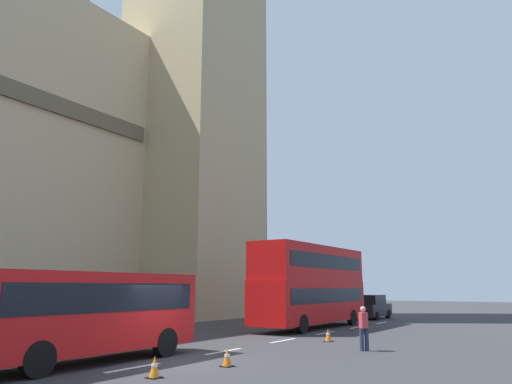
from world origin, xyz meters
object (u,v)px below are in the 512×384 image
at_px(sedan_lead, 372,307).
at_px(traffic_cone_east, 328,335).
at_px(traffic_cone_middle, 227,357).
at_px(pedestrian_by_kerb, 364,327).
at_px(double_decker_bus, 312,283).
at_px(traffic_cone_west, 154,367).

height_order(sedan_lead, traffic_cone_east, sedan_lead).
relative_size(traffic_cone_middle, traffic_cone_east, 1.00).
distance_m(traffic_cone_east, pedestrian_by_kerb, 3.49).
xyz_separation_m(double_decker_bus, traffic_cone_west, (-17.13, -3.75, -2.43)).
relative_size(double_decker_bus, sedan_lead, 2.48).
bearing_deg(traffic_cone_east, double_decker_bus, 31.98).
relative_size(sedan_lead, pedestrian_by_kerb, 2.60).
bearing_deg(double_decker_bus, traffic_cone_east, -148.02).
height_order(double_decker_bus, traffic_cone_west, double_decker_bus).
relative_size(traffic_cone_west, traffic_cone_east, 1.00).
relative_size(sedan_lead, traffic_cone_west, 7.59).
height_order(traffic_cone_west, pedestrian_by_kerb, pedestrian_by_kerb).
bearing_deg(traffic_cone_east, sedan_lead, 13.25).
bearing_deg(traffic_cone_west, traffic_cone_east, -0.86).
height_order(traffic_cone_east, pedestrian_by_kerb, pedestrian_by_kerb).
height_order(double_decker_bus, traffic_cone_east, double_decker_bus).
height_order(traffic_cone_middle, traffic_cone_east, same).
xyz_separation_m(traffic_cone_west, traffic_cone_east, (10.87, -0.16, 0.00)).
height_order(double_decker_bus, sedan_lead, double_decker_bus).
xyz_separation_m(double_decker_bus, traffic_cone_east, (-6.27, -3.91, -2.43)).
distance_m(traffic_cone_west, traffic_cone_east, 10.87).
height_order(traffic_cone_west, traffic_cone_middle, same).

